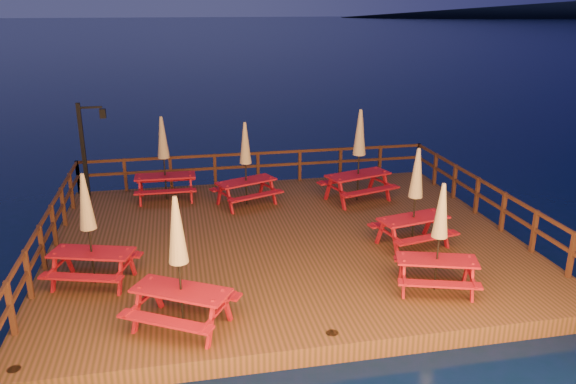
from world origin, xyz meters
name	(u,v)px	position (x,y,z in m)	size (l,w,h in m)	color
ground	(285,251)	(0.00, 0.00, 0.00)	(500.00, 500.00, 0.00)	#051433
deck	(285,245)	(0.00, 0.00, 0.20)	(12.00, 10.00, 0.40)	#402D14
deck_piles	(285,262)	(0.00, 0.00, -0.30)	(11.44, 9.44, 1.40)	#341B10
railing	(273,189)	(0.00, 1.78, 1.16)	(11.80, 9.75, 1.10)	#341B10
lamp_post	(88,141)	(-5.39, 4.55, 2.20)	(0.85, 0.18, 3.00)	black
picnic_table_0	(88,228)	(-4.62, -1.65, 1.72)	(2.12, 1.91, 2.54)	maroon
picnic_table_1	(359,154)	(2.79, 2.48, 1.89)	(2.40, 2.17, 2.87)	maroon
picnic_table_2	(415,196)	(3.08, -1.13, 1.73)	(2.07, 1.82, 2.56)	maroon
picnic_table_3	(439,236)	(2.63, -3.41, 1.66)	(2.03, 1.83, 2.42)	maroon
picnic_table_4	(164,157)	(-3.09, 3.72, 1.78)	(1.87, 1.55, 2.65)	maroon
picnic_table_5	(246,163)	(-0.67, 2.77, 1.73)	(2.22, 2.04, 2.57)	maroon
picnic_table_6	(179,261)	(-2.74, -3.81, 1.77)	(2.36, 2.24, 2.64)	maroon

